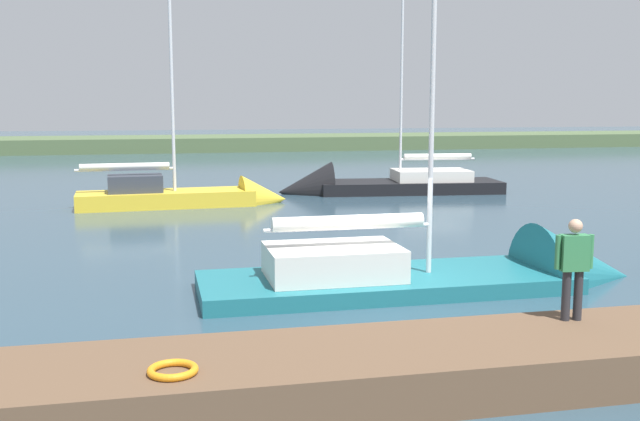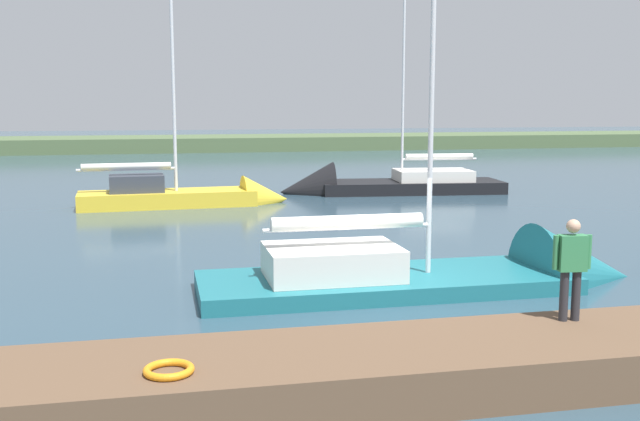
{
  "view_description": "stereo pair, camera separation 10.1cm",
  "coord_description": "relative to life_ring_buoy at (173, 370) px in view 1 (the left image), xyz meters",
  "views": [
    {
      "loc": [
        4.66,
        15.06,
        4.15
      ],
      "look_at": [
        0.51,
        -3.83,
        1.31
      ],
      "focal_mm": 41.5,
      "sensor_mm": 36.0,
      "label": 1
    },
    {
      "loc": [
        4.56,
        15.08,
        4.15
      ],
      "look_at": [
        0.51,
        -3.83,
        1.31
      ],
      "focal_mm": 41.5,
      "sensor_mm": 36.0,
      "label": 2
    }
  ],
  "objects": [
    {
      "name": "ground_plane",
      "position": [
        -4.56,
        -5.78,
        -0.74
      ],
      "size": [
        200.0,
        200.0,
        0.0
      ],
      "primitive_type": "plane",
      "color": "#2D4756"
    },
    {
      "name": "far_shoreline",
      "position": [
        -4.56,
        -56.5,
        -0.74
      ],
      "size": [
        180.0,
        8.0,
        2.4
      ],
      "primitive_type": "cube",
      "color": "#4C603D",
      "rests_on": "ground_plane"
    },
    {
      "name": "dock_pier",
      "position": [
        -4.56,
        -0.46,
        -0.4
      ],
      "size": [
        24.24,
        2.29,
        0.69
      ],
      "primitive_type": "cube",
      "color": "brown",
      "rests_on": "ground_plane"
    },
    {
      "name": "life_ring_buoy",
      "position": [
        0.0,
        0.0,
        0.0
      ],
      "size": [
        0.66,
        0.66,
        0.1
      ],
      "primitive_type": "torus",
      "color": "orange",
      "rests_on": "dock_pier"
    },
    {
      "name": "sailboat_outer_mooring",
      "position": [
        -1.36,
        -20.87,
        -0.49
      ],
      "size": [
        8.51,
        2.54,
        10.11
      ],
      "rotation": [
        0.0,
        0.0,
        3.2
      ],
      "color": "gold",
      "rests_on": "ground_plane"
    },
    {
      "name": "sailboat_far_right",
      "position": [
        -6.97,
        -6.08,
        -0.63
      ],
      "size": [
        10.24,
        2.79,
        12.45
      ],
      "rotation": [
        0.0,
        0.0,
        3.15
      ],
      "color": "#1E6B75",
      "rests_on": "ground_plane"
    },
    {
      "name": "sailboat_near_dock",
      "position": [
        -9.32,
        -23.37,
        -0.56
      ],
      "size": [
        10.49,
        3.71,
        10.68
      ],
      "rotation": [
        0.0,
        0.0,
        -0.1
      ],
      "color": "black",
      "rests_on": "ground_plane"
    },
    {
      "name": "person_on_dock",
      "position": [
        -6.29,
        -1.05,
        0.89
      ],
      "size": [
        0.63,
        0.27,
        1.64
      ],
      "rotation": [
        0.0,
        0.0,
        1.46
      ],
      "color": "#28282D",
      "rests_on": "dock_pier"
    }
  ]
}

